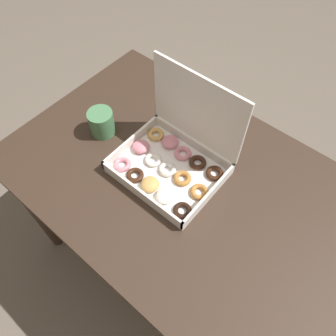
# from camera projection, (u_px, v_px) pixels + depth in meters

# --- Properties ---
(ground_plane) EXTENTS (8.00, 8.00, 0.00)m
(ground_plane) POSITION_uv_depth(u_px,v_px,m) (178.00, 257.00, 1.61)
(ground_plane) COLOR #6B6054
(dining_table) EXTENTS (1.13, 0.74, 0.72)m
(dining_table) POSITION_uv_depth(u_px,v_px,m) (182.00, 196.00, 1.10)
(dining_table) COLOR #38281E
(dining_table) RESTS_ON ground_plane
(donut_box) EXTENTS (0.32, 0.26, 0.30)m
(donut_box) POSITION_uv_depth(u_px,v_px,m) (175.00, 154.00, 1.00)
(donut_box) COLOR white
(donut_box) RESTS_ON dining_table
(coffee_mug) EXTENTS (0.08, 0.08, 0.09)m
(coffee_mug) POSITION_uv_depth(u_px,v_px,m) (102.00, 122.00, 1.09)
(coffee_mug) COLOR #4C8456
(coffee_mug) RESTS_ON dining_table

